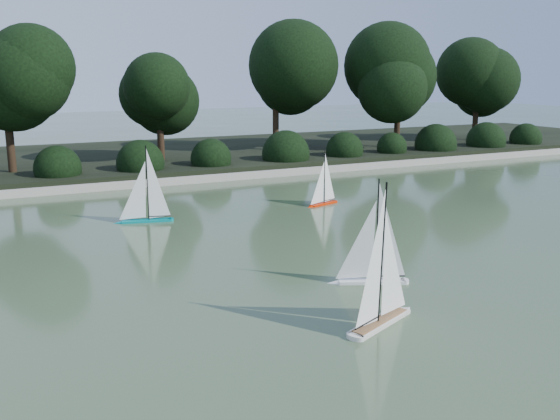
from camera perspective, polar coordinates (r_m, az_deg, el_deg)
name	(u,v)px	position (r m, az deg, el deg)	size (l,w,h in m)	color
ground	(336,305)	(7.75, 5.14, -8.61)	(80.00, 80.00, 0.00)	#334B2D
pond_coping	(149,183)	(15.86, -11.90, 2.47)	(40.00, 0.35, 0.18)	gray
far_bank	(115,160)	(19.71, -14.82, 4.43)	(40.00, 8.00, 0.30)	black
tree_line	(166,77)	(18.30, -10.40, 11.88)	(26.31, 3.93, 4.39)	black
shrub_hedge	(139,164)	(16.67, -12.73, 4.16)	(29.10, 1.10, 1.10)	black
sailboat_white_a	(366,266)	(8.47, 7.88, -5.10)	(1.07, 0.61, 1.52)	white
sailboat_white_b	(385,300)	(7.21, 9.60, -8.09)	(1.23, 0.68, 1.75)	silver
sailboat_orange	(321,196)	(13.33, 3.81, 1.28)	(0.89, 0.40, 1.23)	red
sailboat_teal	(141,210)	(12.05, -12.56, 0.04)	(1.13, 0.43, 1.55)	#03797C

